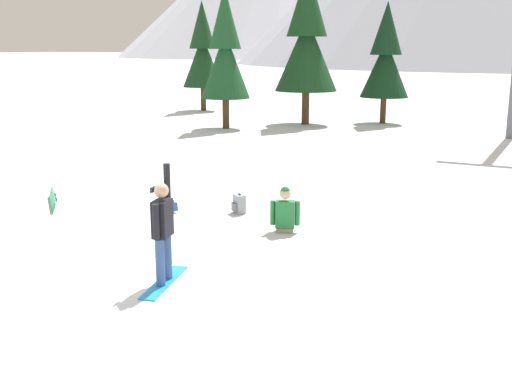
# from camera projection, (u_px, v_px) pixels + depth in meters

# --- Properties ---
(ground_plane) EXTENTS (800.00, 800.00, 0.00)m
(ground_plane) POSITION_uv_depth(u_px,v_px,m) (109.00, 269.00, 10.77)
(ground_plane) COLOR silver
(snowboarder_foreground) EXTENTS (0.63, 1.55, 1.97)m
(snowboarder_foreground) POSITION_uv_depth(u_px,v_px,m) (163.00, 230.00, 9.91)
(snowboarder_foreground) COLOR #1E8CD8
(snowboarder_foreground) RESTS_ON ground_plane
(snowboarder_midground) EXTENTS (1.04, 1.78, 0.99)m
(snowboarder_midground) POSITION_uv_depth(u_px,v_px,m) (285.00, 214.00, 13.01)
(snowboarder_midground) COLOR gray
(snowboarder_midground) RESTS_ON ground_plane
(loose_snowboard_near_left) EXTENTS (1.47, 1.36, 0.28)m
(loose_snowboard_near_left) POSITION_uv_depth(u_px,v_px,m) (53.00, 199.00, 15.12)
(loose_snowboard_near_left) COLOR #19B259
(loose_snowboard_near_left) RESTS_ON ground_plane
(backpack_blue) EXTENTS (0.55, 0.42, 0.31)m
(backpack_blue) POSITION_uv_depth(u_px,v_px,m) (167.00, 207.00, 14.39)
(backpack_blue) COLOR #2D4C9E
(backpack_blue) RESTS_ON ground_plane
(backpack_grey) EXTENTS (0.38, 0.37, 0.47)m
(backpack_grey) POSITION_uv_depth(u_px,v_px,m) (239.00, 204.00, 14.34)
(backpack_grey) COLOR gray
(backpack_grey) RESTS_ON ground_plane
(pine_tree_broad) EXTENTS (2.45, 2.45, 6.59)m
(pine_tree_broad) POSITION_uv_depth(u_px,v_px,m) (202.00, 51.00, 37.01)
(pine_tree_broad) COLOR #472D19
(pine_tree_broad) RESTS_ON ground_plane
(pine_tree_tall) EXTENTS (3.11, 3.11, 7.64)m
(pine_tree_tall) POSITION_uv_depth(u_px,v_px,m) (307.00, 40.00, 30.11)
(pine_tree_tall) COLOR #472D19
(pine_tree_tall) RESTS_ON ground_plane
(pine_tree_twin) EXTENTS (2.46, 2.46, 6.08)m
(pine_tree_twin) POSITION_uv_depth(u_px,v_px,m) (386.00, 58.00, 30.69)
(pine_tree_twin) COLOR #472D19
(pine_tree_twin) RESTS_ON ground_plane
(pine_tree_short) EXTENTS (2.33, 2.33, 6.59)m
(pine_tree_short) POSITION_uv_depth(u_px,v_px,m) (225.00, 52.00, 28.65)
(pine_tree_short) COLOR #472D19
(pine_tree_short) RESTS_ON ground_plane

